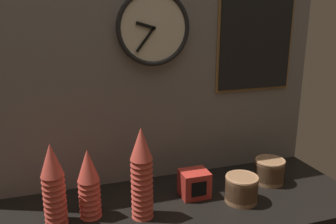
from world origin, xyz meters
TOP-DOWN VIEW (x-y plane):
  - ground_plane at (0.00, 0.00)cm, footprint 160.00×56.00cm
  - wall_tiled_back at (0.00, 26.50)cm, footprint 160.00×3.00cm
  - cup_stack_center at (-9.18, -4.63)cm, footprint 8.13×8.13cm
  - cup_stack_left at (-39.49, 0.57)cm, footprint 8.13×8.13cm
  - cup_stack_center_left at (-27.38, 1.44)cm, footprint 8.13×8.13cm
  - bowl_stack_right at (30.79, -6.34)cm, footprint 13.14×13.14cm
  - bowl_stack_far_right at (50.74, 4.45)cm, footprint 13.14×13.14cm
  - wall_clock at (3.70, 23.46)cm, footprint 30.82×2.70cm
  - menu_board at (51.83, 24.35)cm, footprint 38.01×1.32cm
  - napkin_dispenser at (14.72, 3.58)cm, footprint 11.36×10.22cm

SIDE VIEW (x-z plane):
  - ground_plane at x=0.00cm, z-range -4.00..0.00cm
  - napkin_dispenser at x=14.72cm, z-range 0.00..10.76cm
  - bowl_stack_right at x=30.79cm, z-range 0.28..11.09cm
  - bowl_stack_far_right at x=50.74cm, z-range 0.28..11.09cm
  - cup_stack_center_left at x=-27.38cm, z-range 0.00..26.41cm
  - cup_stack_left at x=-39.49cm, z-range 0.00..30.53cm
  - cup_stack_center at x=-9.18cm, z-range 0.00..34.65cm
  - wall_tiled_back at x=0.00cm, z-range 0.00..105.00cm
  - menu_board at x=51.83cm, z-range 37.44..90.79cm
  - wall_clock at x=3.70cm, z-range 51.23..82.05cm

